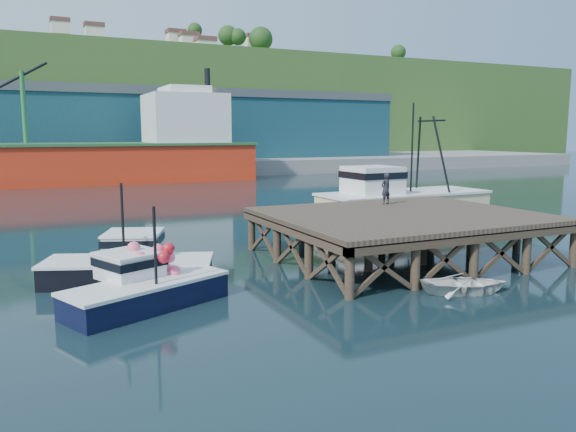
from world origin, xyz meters
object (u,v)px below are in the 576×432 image
dinghy (465,284)px  boat_black (130,263)px  trawler (401,198)px  dockworker (386,189)px  boat_navy (143,286)px

dinghy → boat_black: bearing=79.8°
trawler → dinghy: (-7.83, -14.59, -1.27)m
boat_black → dockworker: (13.41, 1.93, 2.21)m
boat_black → dockworker: boat_black is taller
dockworker → boat_black: bearing=-2.3°
boat_black → dinghy: bearing=-11.2°
boat_navy → boat_black: bearing=64.0°
boat_navy → trawler: trawler is taller
dinghy → dockworker: size_ratio=1.93×
boat_black → trawler: size_ratio=0.59×
dinghy → dockworker: dockworker is taller
boat_navy → boat_black: boat_black is taller
boat_black → trawler: trawler is taller
boat_black → dinghy: size_ratio=2.18×
trawler → dockworker: size_ratio=7.18×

